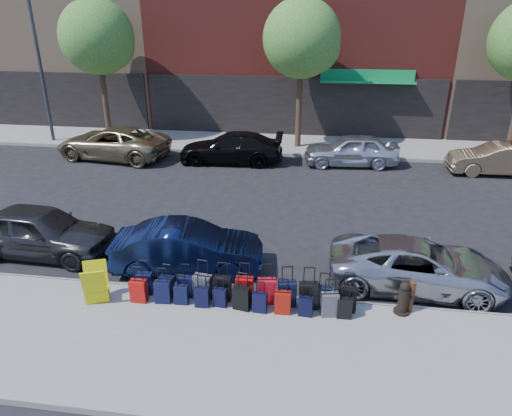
# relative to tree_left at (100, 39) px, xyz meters

# --- Properties ---
(ground) EXTENTS (120.00, 120.00, 0.00)m
(ground) POSITION_rel_tree_left_xyz_m (9.86, -9.50, -5.41)
(ground) COLOR black
(ground) RESTS_ON ground
(sidewalk_near) EXTENTS (60.00, 4.00, 0.15)m
(sidewalk_near) POSITION_rel_tree_left_xyz_m (9.86, -16.00, -5.34)
(sidewalk_near) COLOR gray
(sidewalk_near) RESTS_ON ground
(sidewalk_far) EXTENTS (60.00, 4.00, 0.15)m
(sidewalk_far) POSITION_rel_tree_left_xyz_m (9.86, 0.50, -5.34)
(sidewalk_far) COLOR gray
(sidewalk_far) RESTS_ON ground
(curb_near) EXTENTS (60.00, 0.08, 0.15)m
(curb_near) POSITION_rel_tree_left_xyz_m (9.86, -13.98, -5.34)
(curb_near) COLOR gray
(curb_near) RESTS_ON ground
(curb_far) EXTENTS (60.00, 0.08, 0.15)m
(curb_far) POSITION_rel_tree_left_xyz_m (9.86, -1.52, -5.34)
(curb_far) COLOR gray
(curb_far) RESTS_ON ground
(tree_left) EXTENTS (3.80, 3.80, 7.27)m
(tree_left) POSITION_rel_tree_left_xyz_m (0.00, 0.00, 0.00)
(tree_left) COLOR black
(tree_left) RESTS_ON sidewalk_far
(tree_center) EXTENTS (3.80, 3.80, 7.27)m
(tree_center) POSITION_rel_tree_left_xyz_m (10.50, 0.00, 0.00)
(tree_center) COLOR black
(tree_center) RESTS_ON sidewalk_far
(streetlight) EXTENTS (2.59, 0.18, 8.00)m
(streetlight) POSITION_rel_tree_left_xyz_m (-2.94, -0.70, -0.75)
(streetlight) COLOR #333338
(streetlight) RESTS_ON sidewalk_far
(suitcase_front_0) EXTENTS (0.40, 0.23, 0.93)m
(suitcase_front_0) POSITION_rel_tree_left_xyz_m (7.32, -14.32, -4.97)
(suitcase_front_0) COLOR black
(suitcase_front_0) RESTS_ON sidewalk_near
(suitcase_front_1) EXTENTS (0.38, 0.24, 0.87)m
(suitcase_front_1) POSITION_rel_tree_left_xyz_m (7.90, -14.32, -4.99)
(suitcase_front_1) COLOR black
(suitcase_front_1) RESTS_ON sidewalk_near
(suitcase_front_2) EXTENTS (0.38, 0.22, 0.89)m
(suitcase_front_2) POSITION_rel_tree_left_xyz_m (8.37, -14.29, -4.98)
(suitcase_front_2) COLOR black
(suitcase_front_2) RESTS_ON sidewalk_near
(suitcase_front_3) EXTENTS (0.47, 0.30, 1.06)m
(suitcase_front_3) POSITION_rel_tree_left_xyz_m (8.83, -14.35, -4.93)
(suitcase_front_3) COLOR #3C3C41
(suitcase_front_3) RESTS_ON sidewalk_near
(suitcase_front_4) EXTENTS (0.42, 0.23, 1.01)m
(suitcase_front_4) POSITION_rel_tree_left_xyz_m (9.32, -14.30, -4.94)
(suitcase_front_4) COLOR black
(suitcase_front_4) RESTS_ON sidewalk_near
(suitcase_front_5) EXTENTS (0.43, 0.25, 1.03)m
(suitcase_front_5) POSITION_rel_tree_left_xyz_m (9.86, -14.27, -4.94)
(suitcase_front_5) COLOR #9D0A0B
(suitcase_front_5) RESTS_ON sidewalk_near
(suitcase_front_6) EXTENTS (0.47, 0.31, 1.06)m
(suitcase_front_6) POSITION_rel_tree_left_xyz_m (10.42, -14.29, -4.93)
(suitcase_front_6) COLOR #B30B1A
(suitcase_front_6) RESTS_ON sidewalk_near
(suitcase_front_7) EXTENTS (0.47, 0.32, 1.05)m
(suitcase_front_7) POSITION_rel_tree_left_xyz_m (10.91, -14.32, -4.93)
(suitcase_front_7) COLOR black
(suitcase_front_7) RESTS_ON sidewalk_near
(suitcase_front_8) EXTENTS (0.47, 0.30, 1.08)m
(suitcase_front_8) POSITION_rel_tree_left_xyz_m (11.43, -14.34, -4.92)
(suitcase_front_8) COLOR black
(suitcase_front_8) RESTS_ON sidewalk_near
(suitcase_front_9) EXTENTS (0.39, 0.22, 0.94)m
(suitcase_front_9) POSITION_rel_tree_left_xyz_m (11.79, -14.30, -4.97)
(suitcase_front_9) COLOR black
(suitcase_front_9) RESTS_ON sidewalk_near
(suitcase_front_10) EXTENTS (0.44, 0.29, 1.00)m
(suitcase_front_10) POSITION_rel_tree_left_xyz_m (12.36, -14.31, -4.95)
(suitcase_front_10) COLOR black
(suitcase_front_10) RESTS_ON sidewalk_near
(suitcase_back_0) EXTENTS (0.40, 0.23, 0.94)m
(suitcase_back_0) POSITION_rel_tree_left_xyz_m (7.29, -14.67, -4.97)
(suitcase_back_0) COLOR #AE0F0B
(suitcase_back_0) RESTS_ON sidewalk_near
(suitcase_back_1) EXTENTS (0.40, 0.25, 0.93)m
(suitcase_back_1) POSITION_rel_tree_left_xyz_m (7.89, -14.62, -4.97)
(suitcase_back_1) COLOR black
(suitcase_back_1) RESTS_ON sidewalk_near
(suitcase_back_2) EXTENTS (0.34, 0.21, 0.79)m
(suitcase_back_2) POSITION_rel_tree_left_xyz_m (8.35, -14.61, -5.01)
(suitcase_back_2) COLOR black
(suitcase_back_2) RESTS_ON sidewalk_near
(suitcase_back_3) EXTENTS (0.35, 0.21, 0.83)m
(suitcase_back_3) POSITION_rel_tree_left_xyz_m (8.88, -14.65, -5.00)
(suitcase_back_3) COLOR black
(suitcase_back_3) RESTS_ON sidewalk_near
(suitcase_back_4) EXTENTS (0.34, 0.22, 0.76)m
(suitcase_back_4) POSITION_rel_tree_left_xyz_m (9.31, -14.58, -5.02)
(suitcase_back_4) COLOR black
(suitcase_back_4) RESTS_ON sidewalk_near
(suitcase_back_5) EXTENTS (0.44, 0.31, 0.96)m
(suitcase_back_5) POSITION_rel_tree_left_xyz_m (9.85, -14.61, -4.96)
(suitcase_back_5) COLOR black
(suitcase_back_5) RESTS_ON sidewalk_near
(suitcase_back_6) EXTENTS (0.35, 0.22, 0.80)m
(suitcase_back_6) POSITION_rel_tree_left_xyz_m (10.29, -14.66, -5.01)
(suitcase_back_6) COLOR black
(suitcase_back_6) RESTS_ON sidewalk_near
(suitcase_back_7) EXTENTS (0.38, 0.23, 0.91)m
(suitcase_back_7) POSITION_rel_tree_left_xyz_m (10.83, -14.64, -4.98)
(suitcase_back_7) COLOR maroon
(suitcase_back_7) RESTS_ON sidewalk_near
(suitcase_back_8) EXTENTS (0.34, 0.22, 0.78)m
(suitcase_back_8) POSITION_rel_tree_left_xyz_m (11.38, -14.66, -5.02)
(suitcase_back_8) COLOR black
(suitcase_back_8) RESTS_ON sidewalk_near
(suitcase_back_9) EXTENTS (0.43, 0.30, 0.95)m
(suitcase_back_9) POSITION_rel_tree_left_xyz_m (11.93, -14.58, -4.96)
(suitcase_back_9) COLOR #434348
(suitcase_back_9) RESTS_ON sidewalk_near
(suitcase_back_10) EXTENTS (0.35, 0.21, 0.82)m
(suitcase_back_10) POSITION_rel_tree_left_xyz_m (12.28, -14.62, -5.01)
(suitcase_back_10) COLOR black
(suitcase_back_10) RESTS_ON sidewalk_near
(fire_hydrant) EXTENTS (0.42, 0.37, 0.83)m
(fire_hydrant) POSITION_rel_tree_left_xyz_m (13.64, -14.24, -4.88)
(fire_hydrant) COLOR black
(fire_hydrant) RESTS_ON sidewalk_near
(bollard) EXTENTS (0.15, 0.15, 0.82)m
(bollard) POSITION_rel_tree_left_xyz_m (13.83, -14.17, -4.84)
(bollard) COLOR #38190C
(bollard) RESTS_ON sidewalk_near
(display_rack) EXTENTS (0.74, 0.77, 1.00)m
(display_rack) POSITION_rel_tree_left_xyz_m (6.28, -14.82, -4.77)
(display_rack) COLOR yellow
(display_rack) RESTS_ON sidewalk_near
(car_near_0) EXTENTS (4.51, 1.96, 1.51)m
(car_near_0) POSITION_rel_tree_left_xyz_m (3.42, -12.52, -4.66)
(car_near_0) COLOR #2E2E30
(car_near_0) RESTS_ON ground
(car_near_1) EXTENTS (4.32, 1.98, 1.37)m
(car_near_1) POSITION_rel_tree_left_xyz_m (8.03, -12.81, -4.73)
(car_near_1) COLOR #0C1537
(car_near_1) RESTS_ON ground
(car_near_2) EXTENTS (4.69, 2.38, 1.27)m
(car_near_2) POSITION_rel_tree_left_xyz_m (14.22, -12.77, -4.78)
(car_near_2) COLOR #B3B5BA
(car_near_2) RESTS_ON ground
(car_far_0) EXTENTS (5.84, 3.28, 1.54)m
(car_far_0) POSITION_rel_tree_left_xyz_m (1.41, -2.93, -4.64)
(car_far_0) COLOR #96855C
(car_far_0) RESTS_ON ground
(car_far_1) EXTENTS (5.03, 2.22, 1.44)m
(car_far_1) POSITION_rel_tree_left_xyz_m (7.31, -2.81, -4.69)
(car_far_1) COLOR black
(car_far_1) RESTS_ON ground
(car_far_2) EXTENTS (4.48, 2.07, 1.49)m
(car_far_2) POSITION_rel_tree_left_xyz_m (12.99, -2.46, -4.67)
(car_far_2) COLOR silver
(car_far_2) RESTS_ON ground
(car_far_3) EXTENTS (4.24, 1.54, 1.39)m
(car_far_3) POSITION_rel_tree_left_xyz_m (19.40, -2.85, -4.72)
(car_far_3) COLOR #8E7857
(car_far_3) RESTS_ON ground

